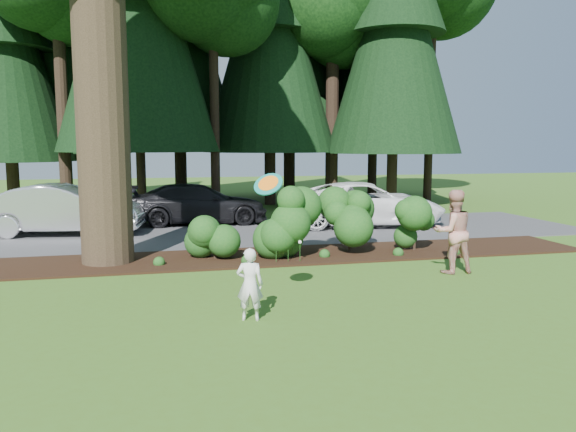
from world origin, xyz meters
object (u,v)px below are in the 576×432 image
at_px(car_silver_wagon, 64,209).
at_px(car_white_suv, 365,204).
at_px(frisbee, 268,184).
at_px(child, 250,284).
at_px(car_dark_suv, 198,204).
at_px(adult, 453,232).

distance_m(car_silver_wagon, car_white_suv, 10.17).
distance_m(car_white_suv, frisbee, 11.07).
xyz_separation_m(car_white_suv, child, (-5.79, -9.79, -0.20)).
bearing_deg(child, car_silver_wagon, -51.55).
bearing_deg(car_dark_suv, car_white_suv, -106.37).
bearing_deg(car_dark_suv, adult, -150.20).
distance_m(car_silver_wagon, frisbee, 11.00).
xyz_separation_m(car_silver_wagon, adult, (9.42, -7.68, 0.11)).
relative_size(car_silver_wagon, frisbee, 8.46).
height_order(car_silver_wagon, car_white_suv, car_silver_wagon).
bearing_deg(child, car_dark_suv, -75.09).
relative_size(child, frisbee, 2.10).
bearing_deg(adult, car_silver_wagon, -38.02).
distance_m(car_silver_wagon, child, 10.98).
distance_m(car_white_suv, child, 11.37).
relative_size(car_dark_suv, adult, 2.63).
height_order(child, frisbee, frisbee).
bearing_deg(adult, frisbee, 25.84).
xyz_separation_m(child, adult, (5.05, 2.39, 0.34)).
bearing_deg(car_silver_wagon, child, -148.69).
xyz_separation_m(child, frisbee, (0.37, 0.24, 1.64)).
xyz_separation_m(car_white_suv, adult, (-0.74, -7.39, 0.14)).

